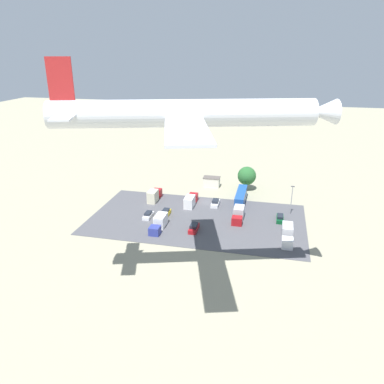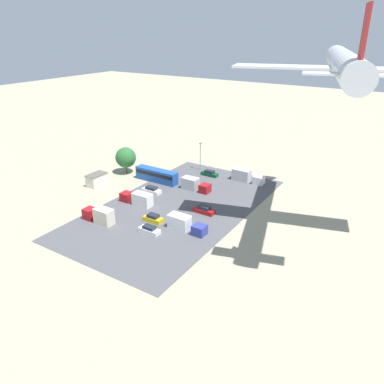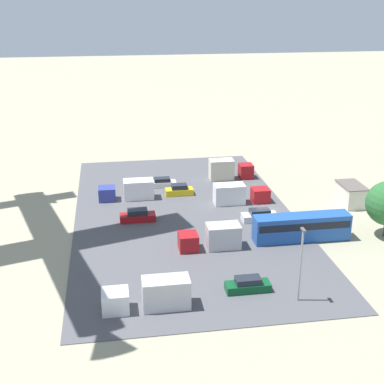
{
  "view_description": "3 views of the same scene",
  "coord_description": "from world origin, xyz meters",
  "px_view_note": "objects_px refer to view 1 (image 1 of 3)",
  "views": [
    {
      "loc": [
        -17.72,
        94.6,
        40.11
      ],
      "look_at": [
        -2.12,
        26.11,
        13.07
      ],
      "focal_mm": 35.0,
      "sensor_mm": 36.0,
      "label": 1
    },
    {
      "loc": [
        61.11,
        53.97,
        36.56
      ],
      "look_at": [
        -4.19,
        12.37,
        2.4
      ],
      "focal_mm": 35.0,
      "sensor_mm": 36.0,
      "label": 2
    },
    {
      "loc": [
        -66.56,
        20.78,
        28.76
      ],
      "look_at": [
        -4.8,
        10.97,
        5.32
      ],
      "focal_mm": 50.0,
      "sensor_mm": 36.0,
      "label": 3
    }
  ],
  "objects_px": {
    "parked_car_0": "(215,203)",
    "parked_car_2": "(166,213)",
    "parked_truck_0": "(287,234)",
    "parked_truck_3": "(154,195)",
    "airplane": "(193,113)",
    "parked_car_1": "(280,218)",
    "parked_truck_1": "(238,215)",
    "shed_building": "(212,182)",
    "parked_car_3": "(148,215)",
    "parked_car_4": "(194,228)",
    "parked_truck_4": "(159,223)",
    "bus": "(241,197)",
    "parked_truck_2": "(191,201)"
  },
  "relations": [
    {
      "from": "parked_truck_0",
      "to": "parked_truck_1",
      "type": "distance_m",
      "value": 14.46
    },
    {
      "from": "bus",
      "to": "parked_car_2",
      "type": "bearing_deg",
      "value": 35.45
    },
    {
      "from": "parked_truck_3",
      "to": "parked_truck_4",
      "type": "bearing_deg",
      "value": -68.0
    },
    {
      "from": "parked_truck_3",
      "to": "airplane",
      "type": "distance_m",
      "value": 52.59
    },
    {
      "from": "parked_car_1",
      "to": "parked_car_2",
      "type": "height_order",
      "value": "parked_car_2"
    },
    {
      "from": "parked_car_2",
      "to": "parked_car_4",
      "type": "bearing_deg",
      "value": 142.48
    },
    {
      "from": "bus",
      "to": "parked_car_0",
      "type": "xyz_separation_m",
      "value": [
        6.55,
        3.43,
        -1.09
      ]
    },
    {
      "from": "parked_truck_0",
      "to": "parked_truck_4",
      "type": "bearing_deg",
      "value": 1.32
    },
    {
      "from": "parked_car_0",
      "to": "parked_car_2",
      "type": "distance_m",
      "value": 14.65
    },
    {
      "from": "parked_car_2",
      "to": "bus",
      "type": "bearing_deg",
      "value": -144.55
    },
    {
      "from": "parked_car_4",
      "to": "parked_car_2",
      "type": "bearing_deg",
      "value": 142.48
    },
    {
      "from": "parked_truck_4",
      "to": "parked_car_1",
      "type": "bearing_deg",
      "value": -159.23
    },
    {
      "from": "parked_car_3",
      "to": "parked_truck_2",
      "type": "xyz_separation_m",
      "value": [
        -8.66,
        -10.14,
        0.72
      ]
    },
    {
      "from": "parked_car_1",
      "to": "parked_truck_0",
      "type": "bearing_deg",
      "value": 99.18
    },
    {
      "from": "bus",
      "to": "parked_car_3",
      "type": "height_order",
      "value": "bus"
    },
    {
      "from": "parked_car_4",
      "to": "parked_truck_0",
      "type": "xyz_separation_m",
      "value": [
        -21.29,
        -0.07,
        0.69
      ]
    },
    {
      "from": "parked_truck_0",
      "to": "parked_truck_3",
      "type": "bearing_deg",
      "value": -23.39
    },
    {
      "from": "shed_building",
      "to": "parked_truck_0",
      "type": "distance_m",
      "value": 37.97
    },
    {
      "from": "bus",
      "to": "parked_car_4",
      "type": "bearing_deg",
      "value": 65.33
    },
    {
      "from": "parked_car_2",
      "to": "parked_truck_4",
      "type": "bearing_deg",
      "value": 94.3
    },
    {
      "from": "shed_building",
      "to": "bus",
      "type": "distance_m",
      "value": 15.07
    },
    {
      "from": "parked_truck_2",
      "to": "airplane",
      "type": "distance_m",
      "value": 48.89
    },
    {
      "from": "shed_building",
      "to": "parked_truck_1",
      "type": "xyz_separation_m",
      "value": [
        -10.7,
        22.22,
        -0.14
      ]
    },
    {
      "from": "parked_car_0",
      "to": "bus",
      "type": "bearing_deg",
      "value": -152.37
    },
    {
      "from": "parked_car_4",
      "to": "parked_truck_1",
      "type": "bearing_deg",
      "value": 41.6
    },
    {
      "from": "parked_car_0",
      "to": "parked_truck_1",
      "type": "distance_m",
      "value": 10.46
    },
    {
      "from": "parked_car_0",
      "to": "parked_truck_2",
      "type": "height_order",
      "value": "parked_truck_2"
    },
    {
      "from": "parked_truck_3",
      "to": "parked_car_2",
      "type": "bearing_deg",
      "value": -55.85
    },
    {
      "from": "parked_truck_3",
      "to": "airplane",
      "type": "height_order",
      "value": "airplane"
    },
    {
      "from": "parked_car_0",
      "to": "parked_car_3",
      "type": "distance_m",
      "value": 19.13
    },
    {
      "from": "parked_truck_4",
      "to": "parked_car_2",
      "type": "bearing_deg",
      "value": -85.7
    },
    {
      "from": "parked_car_1",
      "to": "parked_car_0",
      "type": "bearing_deg",
      "value": -19.49
    },
    {
      "from": "parked_car_2",
      "to": "parked_truck_0",
      "type": "height_order",
      "value": "parked_truck_0"
    },
    {
      "from": "airplane",
      "to": "parked_truck_2",
      "type": "bearing_deg",
      "value": 177.21
    },
    {
      "from": "parked_car_0",
      "to": "parked_car_1",
      "type": "distance_m",
      "value": 18.3
    },
    {
      "from": "parked_truck_1",
      "to": "parked_truck_4",
      "type": "xyz_separation_m",
      "value": [
        17.83,
        9.04,
        -0.03
      ]
    },
    {
      "from": "parked_truck_3",
      "to": "parked_truck_4",
      "type": "relative_size",
      "value": 0.88
    },
    {
      "from": "parked_truck_1",
      "to": "airplane",
      "type": "distance_m",
      "value": 43.47
    },
    {
      "from": "parked_car_2",
      "to": "parked_truck_1",
      "type": "relative_size",
      "value": 0.57
    },
    {
      "from": "parked_car_2",
      "to": "airplane",
      "type": "distance_m",
      "value": 44.74
    },
    {
      "from": "parked_car_1",
      "to": "parked_car_4",
      "type": "distance_m",
      "value": 22.08
    },
    {
      "from": "parked_car_4",
      "to": "airplane",
      "type": "distance_m",
      "value": 38.4
    },
    {
      "from": "parked_car_1",
      "to": "parked_truck_1",
      "type": "relative_size",
      "value": 0.63
    },
    {
      "from": "shed_building",
      "to": "parked_car_3",
      "type": "relative_size",
      "value": 1.17
    },
    {
      "from": "parked_car_3",
      "to": "parked_truck_4",
      "type": "height_order",
      "value": "parked_truck_4"
    },
    {
      "from": "parked_truck_4",
      "to": "airplane",
      "type": "relative_size",
      "value": 0.19
    },
    {
      "from": "bus",
      "to": "parked_truck_0",
      "type": "height_order",
      "value": "bus"
    },
    {
      "from": "bus",
      "to": "parked_truck_0",
      "type": "bearing_deg",
      "value": 122.3
    },
    {
      "from": "parked_car_0",
      "to": "parked_car_3",
      "type": "height_order",
      "value": "parked_car_0"
    },
    {
      "from": "parked_car_0",
      "to": "parked_truck_3",
      "type": "bearing_deg",
      "value": 1.25
    }
  ]
}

